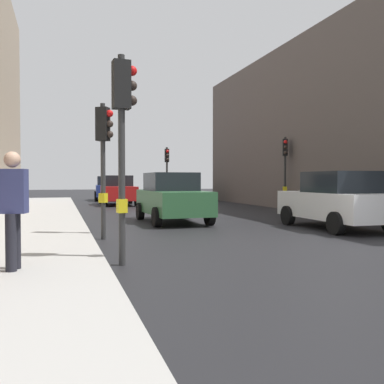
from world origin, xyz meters
TOP-DOWN VIEW (x-y plane):
  - ground_plane at (0.00, 0.00)m, footprint 120.00×120.00m
  - sidewalk_kerb at (-6.72, 6.00)m, footprint 3.19×40.00m
  - traffic_light_near_right at (-4.81, 3.02)m, footprint 0.44×0.37m
  - traffic_light_far_median at (0.60, 18.56)m, footprint 0.25×0.43m
  - traffic_light_near_left at (-4.81, -0.42)m, footprint 0.44×0.27m
  - traffic_light_mid_street at (4.82, 11.11)m, footprint 0.34×0.45m
  - car_yellow_taxi at (2.45, 27.69)m, footprint 2.18×4.28m
  - car_blue_van at (-2.50, 23.88)m, footprint 2.24×4.31m
  - car_green_estate at (-2.06, 6.84)m, footprint 2.08×4.23m
  - car_red_sedan at (-2.57, 17.89)m, footprint 2.08×4.23m
  - car_white_compact at (2.25, 3.31)m, footprint 2.09×4.24m
  - car_dark_suv at (2.30, 21.38)m, footprint 2.26×4.32m
  - pedestrian_with_grey_backpack at (-6.59, -1.10)m, footprint 0.64×0.40m

SIDE VIEW (x-z plane):
  - ground_plane at x=0.00m, z-range 0.00..0.00m
  - sidewalk_kerb at x=-6.72m, z-range 0.00..0.16m
  - car_yellow_taxi at x=2.45m, z-range 0.00..1.76m
  - car_blue_van at x=-2.50m, z-range 0.00..1.76m
  - car_green_estate at x=-2.06m, z-range 0.00..1.76m
  - car_red_sedan at x=-2.57m, z-range 0.00..1.76m
  - car_white_compact at x=2.25m, z-range 0.00..1.76m
  - car_dark_suv at x=2.30m, z-range 0.00..1.76m
  - pedestrian_with_grey_backpack at x=-6.59m, z-range 0.28..2.05m
  - traffic_light_near_right at x=-4.81m, z-range 0.65..4.08m
  - traffic_light_far_median at x=0.60m, z-range 0.68..4.25m
  - traffic_light_mid_street at x=4.82m, z-range 0.69..4.32m
  - traffic_light_near_left at x=-4.81m, z-range 0.70..4.38m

